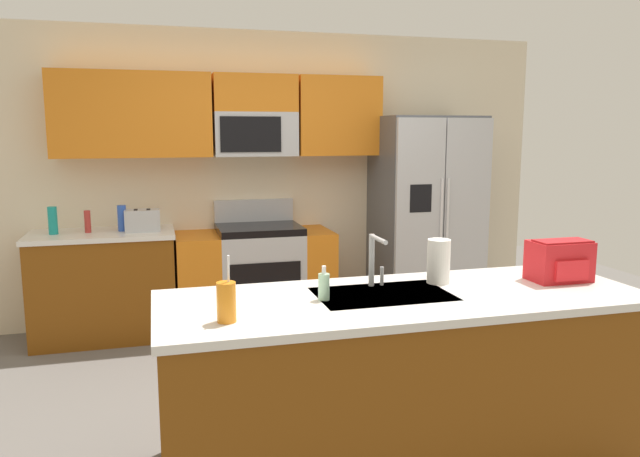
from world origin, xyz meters
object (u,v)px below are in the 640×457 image
object	(u,v)px
toaster	(143,220)
drink_cup_orange	(226,302)
range_oven	(255,277)
refrigerator	(426,217)
bottle_teal	(53,221)
paper_towel_roll	(439,261)
backpack	(560,260)
sink_faucet	(375,256)
pepper_mill	(88,222)
soap_dispenser	(324,286)
bottle_blue	(122,218)

from	to	relation	value
toaster	drink_cup_orange	xyz separation A→B (m)	(0.38, -2.61, -0.00)
range_oven	refrigerator	size ratio (longest dim) A/B	0.74
bottle_teal	drink_cup_orange	distance (m)	2.85
paper_towel_roll	backpack	xyz separation A→B (m)	(0.67, -0.13, -0.00)
paper_towel_roll	sink_faucet	bearing A→B (deg)	178.98
bottle_teal	sink_faucet	xyz separation A→B (m)	(1.90, -2.25, 0.06)
range_oven	toaster	xyz separation A→B (m)	(-0.94, -0.05, 0.55)
drink_cup_orange	toaster	bearing A→B (deg)	98.39
toaster	backpack	bearing A→B (deg)	-46.36
refrigerator	bottle_teal	world-z (taller)	refrigerator
pepper_mill	bottle_teal	bearing A→B (deg)	-176.71
bottle_teal	soap_dispenser	size ratio (longest dim) A/B	1.31
soap_dispenser	pepper_mill	bearing A→B (deg)	118.43
bottle_blue	drink_cup_orange	xyz separation A→B (m)	(0.55, -2.66, -0.02)
pepper_mill	bottle_blue	distance (m)	0.27
pepper_mill	soap_dispenser	distance (m)	2.76
bottle_teal	backpack	bearing A→B (deg)	-39.15
refrigerator	paper_towel_roll	distance (m)	2.40
range_oven	refrigerator	bearing A→B (deg)	-2.59
range_oven	sink_faucet	xyz separation A→B (m)	(0.27, -2.27, 0.62)
bottle_blue	drink_cup_orange	bearing A→B (deg)	-78.40
range_oven	soap_dispenser	size ratio (longest dim) A/B	8.00
bottle_teal	paper_towel_roll	bearing A→B (deg)	-44.87
range_oven	pepper_mill	distance (m)	1.47
pepper_mill	backpack	size ratio (longest dim) A/B	0.56
refrigerator	backpack	xyz separation A→B (m)	(-0.29, -2.33, 0.09)
bottle_blue	backpack	size ratio (longest dim) A/B	0.67
range_oven	bottle_blue	size ratio (longest dim) A/B	6.37
range_oven	paper_towel_roll	size ratio (longest dim) A/B	5.67
drink_cup_orange	backpack	xyz separation A→B (m)	(1.86, 0.25, 0.03)
pepper_mill	sink_faucet	bearing A→B (deg)	-54.10
range_oven	toaster	world-z (taller)	range_oven
refrigerator	paper_towel_roll	xyz separation A→B (m)	(-0.95, -2.20, 0.09)
sink_faucet	bottle_teal	bearing A→B (deg)	130.16
drink_cup_orange	paper_towel_roll	distance (m)	1.25
pepper_mill	paper_towel_roll	bearing A→B (deg)	-48.52
sink_faucet	range_oven	bearing A→B (deg)	96.82
refrigerator	pepper_mill	size ratio (longest dim) A/B	10.23
pepper_mill	soap_dispenser	world-z (taller)	pepper_mill
range_oven	backpack	size ratio (longest dim) A/B	4.25
bottle_blue	paper_towel_roll	xyz separation A→B (m)	(1.74, -2.28, 0.01)
toaster	soap_dispenser	distance (m)	2.54
bottle_blue	soap_dispenser	size ratio (longest dim) A/B	1.26
pepper_mill	bottle_teal	size ratio (longest dim) A/B	0.81
drink_cup_orange	paper_towel_roll	size ratio (longest dim) A/B	1.23
pepper_mill	backpack	distance (m)	3.59
range_oven	soap_dispenser	world-z (taller)	range_oven
bottle_teal	paper_towel_roll	size ratio (longest dim) A/B	0.93
refrigerator	toaster	bearing A→B (deg)	179.56
backpack	bottle_teal	bearing A→B (deg)	140.85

